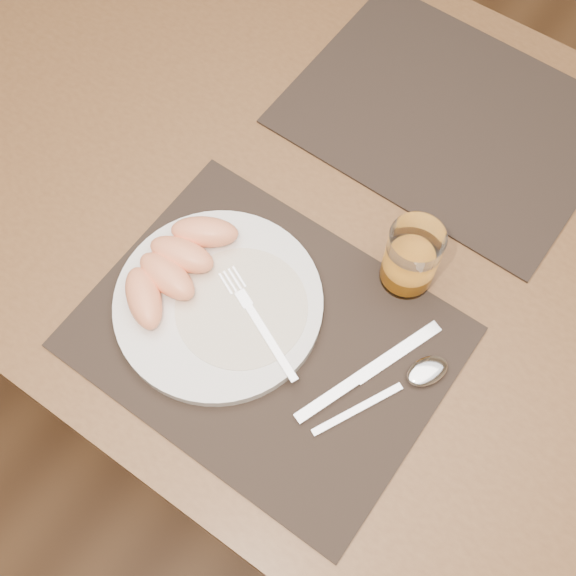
% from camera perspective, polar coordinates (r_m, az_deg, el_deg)
% --- Properties ---
extents(ground, '(5.00, 5.00, 0.00)m').
position_cam_1_polar(ground, '(1.69, 3.25, -7.42)').
color(ground, brown).
rests_on(ground, ground).
extents(table, '(1.40, 0.90, 0.75)m').
position_cam_1_polar(table, '(1.08, 5.07, 3.50)').
color(table, brown).
rests_on(table, ground).
extents(placemat_near, '(0.45, 0.35, 0.00)m').
position_cam_1_polar(placemat_near, '(0.92, -1.74, -3.89)').
color(placemat_near, '#2C221B').
rests_on(placemat_near, table).
extents(placemat_far, '(0.46, 0.36, 0.00)m').
position_cam_1_polar(placemat_far, '(1.13, 12.57, 13.07)').
color(placemat_far, '#2C221B').
rests_on(placemat_far, table).
extents(plate, '(0.27, 0.27, 0.02)m').
position_cam_1_polar(plate, '(0.93, -5.51, -1.22)').
color(plate, white).
rests_on(plate, placemat_near).
extents(plate_dressing, '(0.17, 0.17, 0.00)m').
position_cam_1_polar(plate_dressing, '(0.92, -3.70, -1.51)').
color(plate_dressing, white).
rests_on(plate_dressing, plate).
extents(fork, '(0.17, 0.09, 0.00)m').
position_cam_1_polar(fork, '(0.91, -2.77, -2.06)').
color(fork, silver).
rests_on(fork, plate).
extents(knife, '(0.09, 0.21, 0.01)m').
position_cam_1_polar(knife, '(0.90, 5.45, -7.23)').
color(knife, silver).
rests_on(knife, placemat_near).
extents(spoon, '(0.11, 0.18, 0.01)m').
position_cam_1_polar(spoon, '(0.91, 10.15, -6.91)').
color(spoon, silver).
rests_on(spoon, placemat_near).
extents(juice_glass, '(0.07, 0.07, 0.11)m').
position_cam_1_polar(juice_glass, '(0.93, 9.68, 2.24)').
color(juice_glass, white).
rests_on(juice_glass, placemat_near).
extents(grapefruit_wedges, '(0.10, 0.20, 0.04)m').
position_cam_1_polar(grapefruit_wedges, '(0.94, -8.94, 1.83)').
color(grapefruit_wedges, '#FF9C68').
rests_on(grapefruit_wedges, plate).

